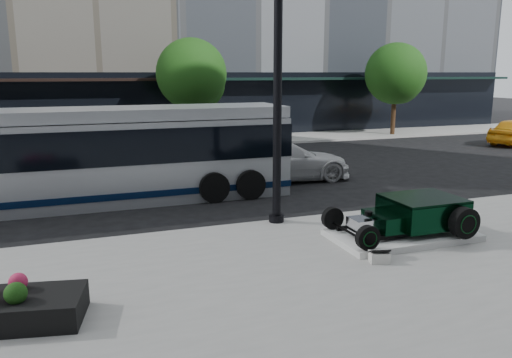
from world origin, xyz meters
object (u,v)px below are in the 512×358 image
object	(u,v)px
white_sedan	(282,160)
hot_rod	(415,213)
lamppost	(278,93)
transit_bus	(96,155)
flower_planter	(11,307)

from	to	relation	value
white_sedan	hot_rod	bearing A→B (deg)	-175.30
lamppost	white_sedan	size ratio (longest dim) A/B	1.39
lamppost	transit_bus	bearing A→B (deg)	135.39
flower_planter	white_sedan	size ratio (longest dim) A/B	0.45
flower_planter	hot_rod	bearing A→B (deg)	9.03
transit_bus	white_sedan	distance (m)	6.77
hot_rod	flower_planter	bearing A→B (deg)	-170.97
hot_rod	transit_bus	xyz separation A→B (m)	(-6.93, 6.49, 0.79)
lamppost	flower_planter	world-z (taller)	lamppost
flower_planter	lamppost	bearing A→B (deg)	31.22
lamppost	flower_planter	size ratio (longest dim) A/B	3.10
flower_planter	white_sedan	distance (m)	12.19
hot_rod	white_sedan	distance (m)	7.51
transit_bus	white_sedan	xyz separation A→B (m)	(6.65, 1.01, -0.73)
flower_planter	white_sedan	world-z (taller)	white_sedan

